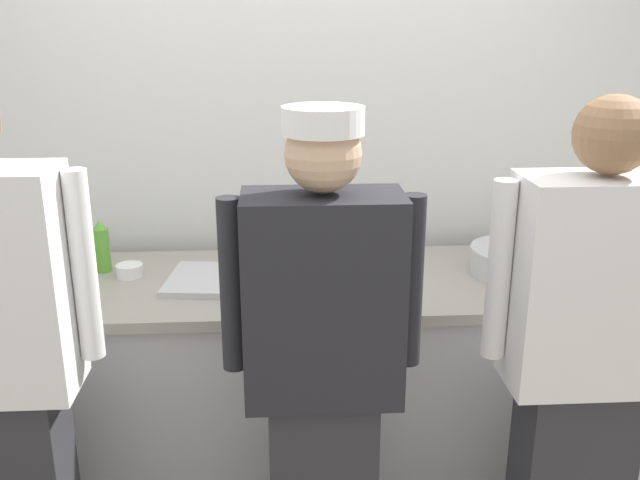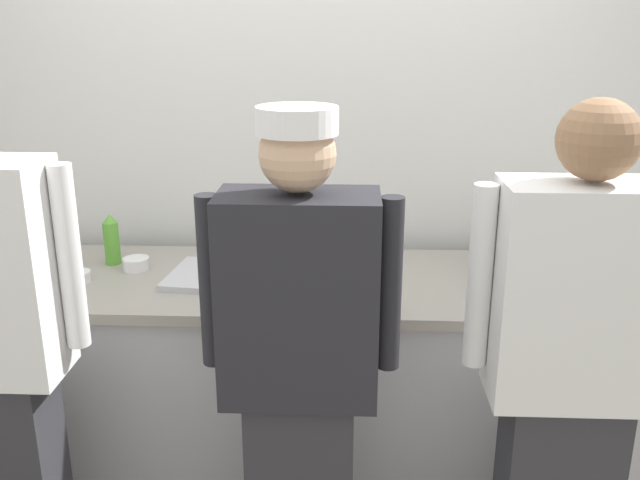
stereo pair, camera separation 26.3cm
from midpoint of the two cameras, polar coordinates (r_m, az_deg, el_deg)
The scene contains 13 objects.
wall_back at distance 3.05m, azimuth -4.96°, elevation 8.23°, with size 5.01×0.10×2.72m.
prep_counter at distance 2.88m, azimuth -4.70°, elevation -11.68°, with size 3.19×0.75×0.90m.
chef_center at distance 2.09m, azimuth -3.43°, elevation -10.40°, with size 0.60×0.24×1.64m.
chef_far_right at distance 2.21m, azimuth 17.76°, elevation -9.41°, with size 0.61×0.24×1.68m.
plate_stack_front at distance 3.04m, azimuth 19.52°, elevation -0.89°, with size 0.25×0.25×0.08m.
plate_stack_rear at distance 2.79m, azimuth -2.97°, elevation -1.61°, with size 0.23×0.23×0.07m.
mixing_bowl_steel at distance 2.80m, azimuth 13.43°, elevation -1.70°, with size 0.37×0.37×0.10m, color #B7BABF.
sheet_tray at distance 2.68m, azimuth -10.64°, elevation -3.29°, with size 0.43×0.34×0.02m, color #B7BABF.
squeeze_bottle_primary at distance 2.90m, azimuth -20.06°, elevation -0.59°, with size 0.06×0.06×0.21m.
ramekin_red_sauce at distance 3.11m, azimuth -26.97°, elevation -1.83°, with size 0.09×0.09×0.04m.
ramekin_green_sauce at distance 2.75m, azimuth -22.44°, elevation -3.56°, with size 0.10×0.10×0.04m.
ramekin_orange_sauce at distance 2.83m, azimuth -18.03°, elevation -2.41°, with size 0.10×0.10×0.05m.
deli_cup at distance 2.91m, azimuth 22.17°, elevation -1.83°, with size 0.09×0.09×0.10m, color white.
Camera 1 is at (-0.05, -2.11, 1.87)m, focal length 38.84 mm.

